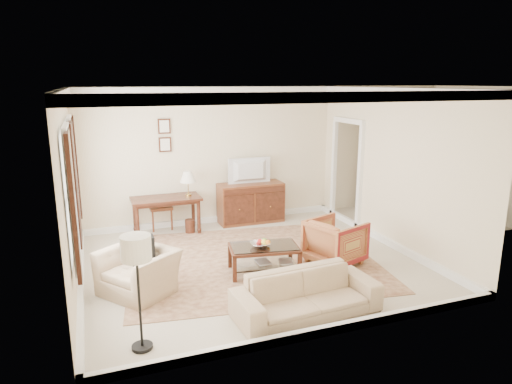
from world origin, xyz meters
TOP-DOWN VIEW (x-y plane):
  - room_shell at (0.00, 0.00)m, footprint 5.51×5.01m
  - annex_bedroom at (4.49, 1.15)m, footprint 3.00×2.70m
  - window_front at (-2.70, -0.70)m, footprint 0.12×1.56m
  - window_rear at (-2.70, 0.90)m, footprint 0.12×1.56m
  - doorway at (2.71, 1.50)m, footprint 0.10×1.12m
  - rug at (0.04, 0.05)m, footprint 4.51×4.01m
  - writing_desk at (-1.07, 2.06)m, footprint 1.36×0.68m
  - desk_chair at (-1.14, 2.41)m, footprint 0.49×0.49m
  - desk_lamp at (-0.61, 2.06)m, footprint 0.32×0.32m
  - framed_prints at (-0.97, 2.47)m, footprint 0.25×0.04m
  - sideboard at (0.78, 2.20)m, footprint 1.40×0.54m
  - tv at (0.78, 2.18)m, footprint 0.90×0.52m
  - coffee_table at (0.05, -0.46)m, footprint 1.18×0.81m
  - fruit_bowl at (-0.03, -0.51)m, footprint 0.42×0.42m
  - book_a at (-0.07, -0.45)m, footprint 0.28×0.04m
  - book_b at (0.30, -0.51)m, footprint 0.27×0.11m
  - striped_armchair at (1.32, -0.50)m, footprint 0.99×1.02m
  - club_armchair at (-1.91, -0.50)m, footprint 1.11×1.18m
  - backpack at (-1.82, -0.45)m, footprint 0.37×0.39m
  - sofa at (0.09, -1.92)m, footprint 1.96×0.68m
  - floor_lamp at (-2.04, -1.98)m, footprint 0.34×0.34m

SIDE VIEW (x-z plane):
  - rug at x=0.04m, z-range 0.00..0.01m
  - book_b at x=0.30m, z-range -0.01..0.37m
  - book_a at x=-0.07m, z-range -0.01..0.37m
  - annex_bedroom at x=4.49m, z-range -1.11..1.79m
  - coffee_table at x=0.05m, z-range 0.12..0.58m
  - sofa at x=0.09m, z-range 0.00..0.75m
  - striped_armchair at x=1.32m, z-range 0.00..0.84m
  - sideboard at x=0.78m, z-range 0.00..0.86m
  - club_armchair at x=-1.91m, z-range 0.00..0.87m
  - fruit_bowl at x=-0.03m, z-range 0.46..0.56m
  - desk_chair at x=-1.14m, z-range 0.00..1.05m
  - writing_desk at x=-1.07m, z-range 0.26..1.01m
  - backpack at x=-1.82m, z-range 0.48..0.88m
  - desk_lamp at x=-0.61m, z-range 0.74..1.24m
  - doorway at x=2.71m, z-range -0.05..2.20m
  - floor_lamp at x=-2.04m, z-range 0.44..1.81m
  - tv at x=0.78m, z-range 1.25..1.37m
  - window_front at x=-2.70m, z-range 0.65..2.45m
  - window_rear at x=-2.70m, z-range 0.65..2.45m
  - framed_prints at x=-0.97m, z-range 1.60..2.28m
  - room_shell at x=0.00m, z-range 1.02..3.93m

